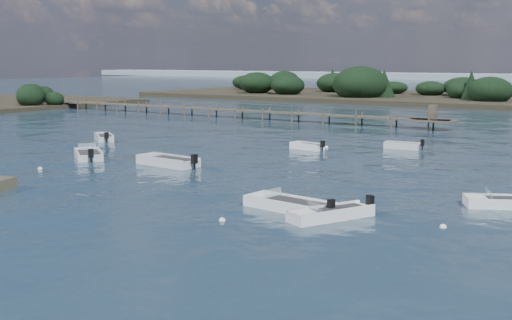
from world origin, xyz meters
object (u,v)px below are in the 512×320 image
Objects in this scene: dinghy_mid_white_a at (289,206)px; dinghy_extra_a at (331,216)px; jetty at (239,111)px; tender_far_white at (307,147)px; dinghy_extra_b at (88,156)px; tender_far_grey_b at (402,147)px; dinghy_mid_grey at (168,163)px; dinghy_mid_white_b at (506,204)px; tender_far_grey at (104,138)px.

dinghy_mid_white_a is 2.75m from dinghy_extra_a.
dinghy_extra_a is at bearing -50.48° from jetty.
tender_far_white is 0.65× the size of dinghy_mid_white_a.
tender_far_grey_b is at bearing 45.50° from dinghy_extra_b.
dinghy_extra_b reaches higher than dinghy_mid_white_a.
dinghy_extra_b is (-11.60, -13.75, 0.02)m from tender_far_white.
dinghy_mid_grey is at bearing -121.78° from tender_far_grey_b.
dinghy_mid_white_b is 11.27m from dinghy_mid_white_a.
tender_far_grey_b is at bearing -30.02° from jetty.
tender_far_white is 17.99m from dinghy_extra_b.
dinghy_mid_grey is at bearing 178.85° from dinghy_mid_white_b.
dinghy_extra_a is at bearing -12.55° from dinghy_mid_white_a.
dinghy_extra_b is 0.06× the size of jetty.
jetty is at bearing 149.98° from tender_far_grey_b.
dinghy_mid_white_a reaches higher than tender_far_grey_b.
tender_far_grey_b is at bearing 103.29° from dinghy_extra_a.
jetty is (-21.93, 21.32, 0.83)m from tender_far_white.
dinghy_mid_white_b is 0.96× the size of dinghy_extra_a.
dinghy_extra_b reaches higher than dinghy_mid_grey.
tender_far_white is at bearing 71.47° from dinghy_mid_grey.
jetty reaches higher than dinghy_mid_grey.
dinghy_mid_white_b is at bearing -40.22° from jetty.
dinghy_extra_a reaches higher than dinghy_mid_white_a.
dinghy_mid_white_a is (9.96, -20.00, -0.01)m from tender_far_white.
dinghy_mid_grey is (-16.96, 7.72, 0.02)m from dinghy_extra_a.
jetty is (-28.57, 16.51, 0.82)m from tender_far_grey_b.
tender_far_grey reaches higher than dinghy_extra_a.
tender_far_grey is at bearing -83.78° from jetty.
dinghy_extra_b is at bearing -134.50° from tender_far_grey_b.
tender_far_grey_b is 25.03m from dinghy_mid_white_a.
dinghy_extra_a is at bearing -131.52° from dinghy_mid_white_b.
tender_far_white is 0.73× the size of dinghy_extra_a.
jetty is (-2.88, 26.42, 0.81)m from tender_far_grey.
dinghy_extra_b is at bearing -179.25° from dinghy_mid_white_b.
dinghy_mid_white_a is 1.11× the size of dinghy_extra_a.
dinghy_mid_grey is (14.74, -7.78, 0.00)m from tender_far_grey.
dinghy_extra_b is at bearing 164.23° from dinghy_extra_a.
dinghy_mid_white_b is 9.68m from dinghy_extra_a.
dinghy_mid_white_b is 39.00m from tender_far_grey.
tender_far_white is 19.73m from tender_far_grey.
jetty reaches higher than dinghy_mid_white_a.
tender_far_grey is at bearing 153.94° from dinghy_extra_a.
jetty reaches higher than tender_far_grey.
dinghy_extra_a is (6.00, -25.41, -0.00)m from tender_far_grey_b.
tender_far_grey is (-31.70, 15.50, 0.02)m from dinghy_extra_a.
tender_far_grey_b is at bearing 58.22° from dinghy_mid_grey.
dinghy_extra_a is (2.69, -0.60, 0.01)m from dinghy_mid_white_a.
tender_far_grey_b is at bearing 21.08° from tender_far_grey.
dinghy_mid_white_b is at bearing 48.48° from dinghy_extra_a.
dinghy_mid_grey is 0.08× the size of jetty.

